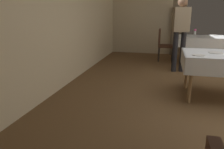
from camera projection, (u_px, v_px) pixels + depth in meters
wall_left at (53, 5)px, 3.80m from camera, size 0.49×8.40×3.00m
wall_back at (210, 8)px, 6.98m from camera, size 6.40×0.27×3.00m
dining_table_far at (202, 40)px, 6.09m from camera, size 1.29×0.98×0.75m
chair_far_left at (163, 43)px, 6.47m from camera, size 0.44×0.44×0.93m
plate_mid_a at (216, 53)px, 3.60m from camera, size 0.22×0.22×0.01m
plate_mid_c at (199, 55)px, 3.40m from camera, size 0.19×0.19×0.01m
flower_vase_far at (195, 32)px, 6.35m from camera, size 0.07×0.07×0.18m
glass_far_b at (185, 33)px, 6.40m from camera, size 0.08×0.08×0.10m
plate_far_c at (214, 35)px, 6.31m from camera, size 0.23×0.23×0.01m
person_waiter_by_doorway at (181, 29)px, 5.13m from camera, size 0.40×0.29×1.72m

